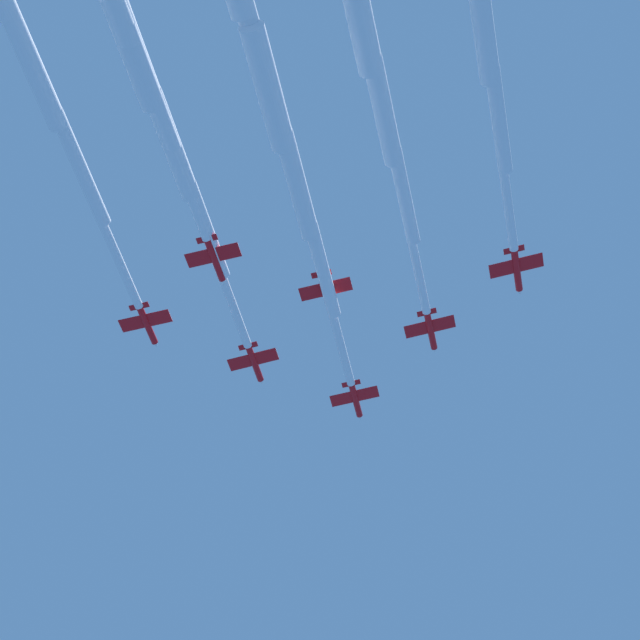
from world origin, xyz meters
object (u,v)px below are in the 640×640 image
Objects in this scene: jet_port_inner at (170,142)px; jet_starboard_inner at (382,108)px; jet_port_mid at (257,54)px; jet_lead at (296,182)px; jet_starboard_mid at (28,59)px; jet_port_outer at (482,22)px.

jet_port_inner is 1.04× the size of jet_starboard_inner.
jet_lead is at bearing 84.12° from jet_port_mid.
jet_port_inner is (-16.50, -8.86, 0.47)m from jet_lead.
jet_starboard_inner is (29.97, -0.61, 1.36)m from jet_port_inner.
jet_port_mid is 30.31m from jet_starboard_mid.
jet_starboard_mid reaches higher than jet_port_outer.
jet_port_outer is at bearing -3.19° from jet_port_mid.
jet_port_inner is 0.92× the size of jet_starboard_mid.
jet_port_mid is (14.43, -11.26, 1.05)m from jet_port_inner.
jet_starboard_inner reaches higher than jet_port_inner.
jet_lead is 35.01m from jet_port_outer.
jet_lead reaches higher than jet_port_outer.
jet_port_inner is at bearing 178.82° from jet_starboard_inner.
jet_lead is 18.74m from jet_port_inner.
jet_port_outer is at bearing -38.44° from jet_lead.
jet_starboard_inner is 1.02× the size of jet_port_outer.
jet_port_outer is at bearing -41.37° from jet_starboard_inner.
jet_lead is at bearing 36.71° from jet_starboard_mid.
jet_port_inner is at bearing 142.02° from jet_port_mid.
jet_port_inner is 45.79m from jet_port_outer.
jet_starboard_mid is (-30.06, -3.84, -0.64)m from jet_port_mid.
jet_starboard_inner reaches higher than jet_port_outer.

